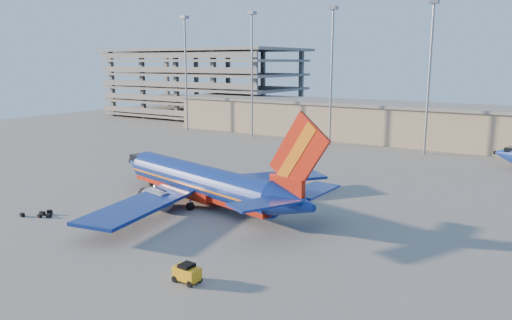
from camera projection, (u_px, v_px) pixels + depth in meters
name	position (u px, v px, depth m)	size (l,w,h in m)	color
ground	(217.00, 195.00, 66.64)	(220.00, 220.00, 0.00)	slate
terminal_building	(417.00, 124.00, 108.05)	(122.00, 16.00, 8.50)	tan
parking_garage	(204.00, 80.00, 158.45)	(62.00, 32.00, 21.40)	slate
light_mast_row	(378.00, 62.00, 98.31)	(101.60, 1.60, 28.65)	gray
aircraft_main	(205.00, 183.00, 61.97)	(37.28, 35.43, 12.82)	navy
baggage_tug	(187.00, 273.00, 40.25)	(2.25, 1.41, 1.58)	orange
luggage_pile	(41.00, 214.00, 57.62)	(3.52, 2.75, 0.54)	black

